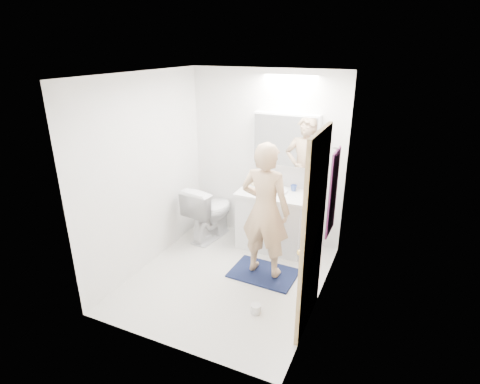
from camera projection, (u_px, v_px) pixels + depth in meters
The scene contains 23 objects.
floor at pixel (228, 278), 4.67m from camera, with size 2.50×2.50×0.00m, color silver.
ceiling at pixel (225, 74), 3.79m from camera, with size 2.50×2.50×0.00m, color white.
wall_back at pixel (266, 158), 5.29m from camera, with size 2.50×2.50×0.00m, color white.
wall_front at pixel (161, 234), 3.17m from camera, with size 2.50×2.50×0.00m, color white.
wall_left at pixel (146, 173), 4.65m from camera, with size 2.50×2.50×0.00m, color white.
wall_right at pixel (325, 202), 3.81m from camera, with size 2.50×2.50×0.00m, color white.
vanity_cabinet at pixel (273, 221), 5.26m from camera, with size 0.90×0.55×0.78m, color silver.
countertop at pixel (274, 194), 5.11m from camera, with size 0.95×0.58×0.04m, color white.
sink_basin at pixel (274, 190), 5.12m from camera, with size 0.36×0.36×0.03m, color white.
faucet at pixel (279, 182), 5.26m from camera, with size 0.02×0.02×0.16m, color silver.
medicine_cabinet at pixel (286, 140), 5.00m from camera, with size 0.88×0.14×0.70m, color white.
mirror_panel at pixel (284, 141), 4.94m from camera, with size 0.84×0.01×0.66m, color silver.
toilet at pixel (210, 211), 5.51m from camera, with size 0.46×0.81×0.82m, color white.
bath_rug at pixel (264, 273), 4.73m from camera, with size 0.80×0.55×0.02m, color #141D3F.
person at pixel (265, 210), 4.42m from camera, with size 0.60×0.39×1.64m, color tan.
door at pixel (313, 234), 3.59m from camera, with size 0.04×0.80×2.00m, color tan.
door_knob at pixel (300, 253), 3.37m from camera, with size 0.06×0.06×0.06m, color gold.
towel at pixel (333, 193), 4.32m from camera, with size 0.02×0.42×1.00m, color #131A3E.
towel_hook at pixel (336, 148), 4.14m from camera, with size 0.02×0.02×0.07m, color silver.
soap_bottle_a at pixel (254, 178), 5.33m from camera, with size 0.08×0.08×0.21m, color beige.
soap_bottle_b at pixel (269, 181), 5.28m from camera, with size 0.08×0.08×0.17m, color #5488B4.
toothbrush_cup at pixel (294, 188), 5.14m from camera, with size 0.09×0.09×0.08m, color #3856A9.
toilet_paper_roll at pixel (256, 309), 4.04m from camera, with size 0.11×0.11×0.10m, color silver.
Camera 1 is at (1.76, -3.55, 2.68)m, focal length 28.42 mm.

